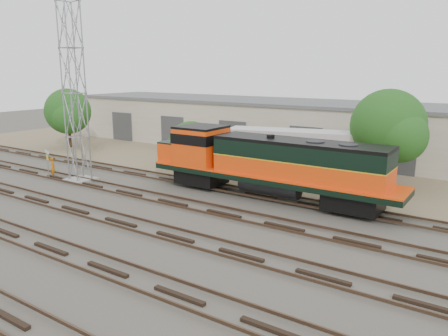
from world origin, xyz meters
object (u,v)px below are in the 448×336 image
Objects in this scene: semi_trailer at (311,149)px; locomotive at (266,163)px; worker at (53,167)px; signal_tower at (75,97)px.

locomotive is at bearing -109.47° from semi_trailer.
semi_trailer reaches higher than worker.
signal_tower reaches higher than locomotive.
locomotive is 10.74× the size of worker.
semi_trailer is at bearing 85.11° from locomotive.
semi_trailer is (14.75, 10.34, -4.08)m from signal_tower.
signal_tower reaches higher than worker.
signal_tower is 8.12× the size of worker.
semi_trailer is (17.52, 10.82, 1.62)m from worker.
locomotive reaches higher than semi_trailer.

